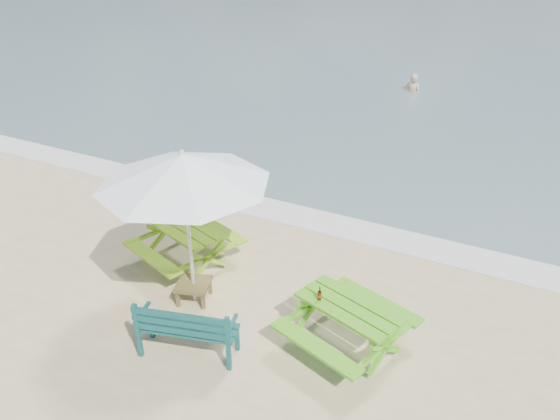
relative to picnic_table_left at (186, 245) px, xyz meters
The scene contains 8 objects.
foam_strip 3.16m from the picnic_table_left, 54.47° to the left, with size 22.00×0.90×0.01m, color silver.
picnic_table_left is the anchor object (origin of this frame).
picnic_table_right 3.56m from the picnic_table_left, 12.38° to the right, with size 1.99×2.11×0.74m.
park_bench 2.46m from the picnic_table_left, 53.20° to the right, with size 1.52×0.85×0.89m.
side_table 1.22m from the picnic_table_left, 48.09° to the right, with size 0.68×0.68×0.35m.
patio_umbrella 2.37m from the picnic_table_left, 48.09° to the right, with size 3.40×3.40×2.65m.
beer_bottle 3.18m from the picnic_table_left, 15.25° to the right, with size 0.06×0.06×0.23m.
swimmer 13.41m from the picnic_table_left, 87.21° to the left, with size 0.64×0.43×1.71m.
Camera 1 is at (3.65, -4.76, 5.67)m, focal length 35.00 mm.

